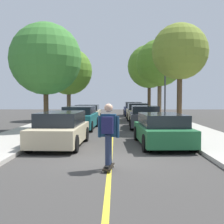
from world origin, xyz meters
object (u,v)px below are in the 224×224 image
(skateboard, at_px, (109,167))
(parked_car_left_near, at_px, (80,118))
(parked_car_left_far, at_px, (88,113))
(parked_car_right_farthest, at_px, (133,109))
(street_tree_left_nearest, at_px, (46,59))
(streetlamp, at_px, (165,84))
(parked_car_right_nearest, at_px, (162,130))
(street_tree_right_near, at_px, (160,63))
(parked_car_right_near, at_px, (145,117))
(street_tree_right_nearest, at_px, (180,52))
(parked_car_right_far, at_px, (137,112))
(street_tree_left_near, at_px, (69,71))
(skateboarder, at_px, (108,131))
(fire_hydrant, at_px, (40,127))
(parked_car_left_nearest, at_px, (61,129))
(street_tree_right_far, at_px, (149,67))

(skateboard, bearing_deg, parked_car_left_near, 100.98)
(parked_car_left_far, height_order, skateboard, parked_car_left_far)
(parked_car_left_near, xyz_separation_m, parked_car_right_farthest, (4.10, 13.76, 0.01))
(street_tree_left_nearest, xyz_separation_m, streetlamp, (7.61, 5.00, -1.22))
(skateboard, bearing_deg, parked_car_right_nearest, 63.52)
(parked_car_right_farthest, bearing_deg, street_tree_right_near, -76.29)
(parked_car_right_near, height_order, street_tree_right_nearest, street_tree_right_nearest)
(parked_car_right_far, relative_size, street_tree_left_near, 0.76)
(street_tree_left_nearest, bearing_deg, skateboarder, -67.59)
(skateboarder, bearing_deg, skateboard, 82.89)
(fire_hydrant, bearing_deg, parked_car_right_nearest, -24.08)
(street_tree_left_nearest, xyz_separation_m, street_tree_right_near, (7.62, 7.84, 0.65))
(skateboard, bearing_deg, parked_car_right_near, 79.61)
(parked_car_right_nearest, relative_size, skateboarder, 2.60)
(parked_car_right_farthest, bearing_deg, parked_car_right_far, -90.00)
(street_tree_right_near, bearing_deg, skateboard, -102.73)
(street_tree_right_near, bearing_deg, parked_car_left_near, -131.80)
(parked_car_left_nearest, distance_m, skateboard, 4.52)
(fire_hydrant, bearing_deg, street_tree_left_nearest, 96.02)
(parked_car_right_far, height_order, street_tree_left_near, street_tree_left_near)
(street_tree_left_nearest, bearing_deg, street_tree_right_nearest, 0.45)
(parked_car_left_far, xyz_separation_m, street_tree_right_near, (5.86, 1.17, 4.10))
(parked_car_left_far, distance_m, fire_hydrant, 9.26)
(parked_car_left_near, bearing_deg, street_tree_right_far, 67.57)
(parked_car_right_near, height_order, fire_hydrant, parked_car_right_near)
(parked_car_right_nearest, height_order, street_tree_left_near, street_tree_left_near)
(parked_car_right_near, bearing_deg, parked_car_right_farthest, 90.00)
(fire_hydrant, bearing_deg, parked_car_left_far, 80.68)
(parked_car_left_nearest, height_order, parked_car_right_far, parked_car_right_far)
(parked_car_left_near, relative_size, parked_car_right_farthest, 1.03)
(streetlamp, height_order, skateboarder, streetlamp)
(parked_car_right_far, distance_m, fire_hydrant, 12.82)
(parked_car_right_nearest, height_order, parked_car_right_far, parked_car_right_far)
(parked_car_left_nearest, bearing_deg, street_tree_left_nearest, 108.95)
(parked_car_left_nearest, xyz_separation_m, parked_car_left_near, (-0.00, 6.43, 0.02))
(street_tree_left_nearest, height_order, skateboarder, street_tree_left_nearest)
(parked_car_right_far, bearing_deg, parked_car_right_near, -90.00)
(parked_car_left_near, height_order, parked_car_right_far, parked_car_right_far)
(parked_car_right_farthest, height_order, street_tree_left_near, street_tree_left_near)
(street_tree_right_near, bearing_deg, parked_car_right_far, 145.22)
(street_tree_right_near, relative_size, skateboard, 7.68)
(parked_car_right_nearest, height_order, skateboarder, skateboarder)
(parked_car_left_far, relative_size, skateboarder, 2.45)
(parked_car_right_far, height_order, street_tree_right_nearest, street_tree_right_nearest)
(parked_car_right_nearest, height_order, street_tree_left_nearest, street_tree_left_nearest)
(streetlamp, distance_m, skateboarder, 14.79)
(street_tree_right_nearest, bearing_deg, skateboard, -112.64)
(skateboarder, bearing_deg, parked_car_right_near, 79.62)
(street_tree_right_nearest, bearing_deg, parked_car_left_near, 168.09)
(street_tree_right_nearest, distance_m, street_tree_right_far, 15.44)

